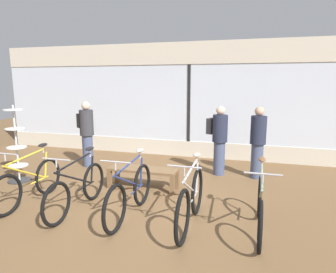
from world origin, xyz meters
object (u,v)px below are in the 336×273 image
bicycle_far_left (29,183)px  customer_by_window (87,132)px  bicycle_left (77,189)px  bicycle_far_right (260,206)px  customer_near_rack (219,138)px  customer_mid_floor (258,141)px  display_bench (143,172)px  accessory_rack (17,150)px  bicycle_right (191,201)px  bicycle_center (130,193)px

bicycle_far_left → customer_by_window: bearing=97.3°
bicycle_left → bicycle_far_right: size_ratio=1.01×
customer_near_rack → customer_mid_floor: bearing=-1.5°
bicycle_far_right → display_bench: (-2.24, 1.18, -0.03)m
accessory_rack → customer_near_rack: bearing=22.9°
bicycle_far_left → customer_near_rack: customer_near_rack is taller
bicycle_left → accessory_rack: accessory_rack is taller
bicycle_far_left → display_bench: bicycle_far_left is taller
bicycle_far_left → customer_by_window: customer_by_window is taller
bicycle_left → bicycle_right: (1.93, -0.02, 0.03)m
bicycle_center → customer_near_rack: size_ratio=1.12×
bicycle_right → display_bench: 1.83m
bicycle_left → bicycle_right: bearing=-0.5°
bicycle_far_left → customer_by_window: 2.48m
bicycle_left → customer_near_rack: size_ratio=1.09×
bicycle_left → display_bench: (0.66, 1.30, -0.03)m
bicycle_center → accessory_rack: size_ratio=1.08×
bicycle_right → bicycle_far_right: bicycle_right is taller
bicycle_left → accessory_rack: (-2.08, 0.95, 0.31)m
customer_mid_floor → accessory_rack: bearing=-160.9°
accessory_rack → bicycle_far_right: bearing=-9.5°
bicycle_far_right → customer_by_window: 4.82m
display_bench → customer_mid_floor: customer_mid_floor is taller
bicycle_far_left → bicycle_far_right: bearing=1.4°
accessory_rack → customer_mid_floor: accessory_rack is taller
bicycle_center → bicycle_right: (0.99, -0.06, 0.01)m
bicycle_left → customer_by_window: 2.80m
customer_near_rack → customer_by_window: customer_by_window is taller
bicycle_center → accessory_rack: bearing=163.2°
bicycle_far_right → customer_by_window: customer_by_window is taller
customer_by_window → bicycle_right: bearing=-37.2°
customer_by_window → customer_mid_floor: customer_by_window is taller
display_bench → customer_by_window: size_ratio=0.85×
bicycle_far_right → customer_mid_floor: 2.58m
bicycle_right → bicycle_far_right: bearing=7.9°
bicycle_center → customer_mid_floor: bearing=53.9°
customer_near_rack → customer_by_window: 3.30m
bicycle_center → bicycle_right: bearing=-3.3°
bicycle_left → display_bench: size_ratio=1.25×
bicycle_center → customer_mid_floor: size_ratio=1.11×
bicycle_left → display_bench: 1.46m
bicycle_center → bicycle_far_right: bearing=2.3°
bicycle_left → customer_mid_floor: bearing=43.0°
customer_near_rack → customer_by_window: (-3.29, -0.25, 0.03)m
display_bench → customer_mid_floor: bearing=31.8°
bicycle_right → bicycle_center: bearing=176.7°
bicycle_left → customer_near_rack: bearing=53.3°
customer_near_rack → display_bench: bearing=-134.1°
customer_by_window → customer_mid_floor: size_ratio=1.03×
bicycle_far_right → customer_mid_floor: customer_mid_floor is taller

